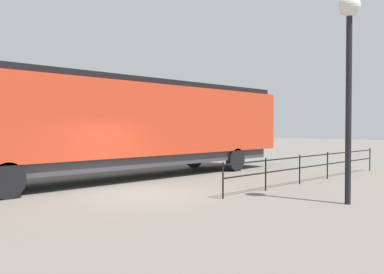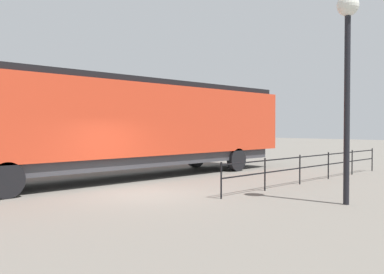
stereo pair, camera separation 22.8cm
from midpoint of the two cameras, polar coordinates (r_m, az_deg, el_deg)
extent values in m
plane|color=#666059|center=(13.56, -7.29, -7.71)|extent=(120.00, 120.00, 0.00)
cube|color=red|center=(17.43, -9.29, 2.30)|extent=(3.07, 17.00, 2.84)
cube|color=black|center=(22.52, 5.77, 1.03)|extent=(2.94, 2.46, 1.99)
cube|color=black|center=(17.52, -9.31, 7.34)|extent=(2.76, 16.32, 0.24)
cube|color=#38383D|center=(17.49, -9.27, -3.10)|extent=(2.76, 15.64, 0.45)
cylinder|color=black|center=(22.12, -0.01, -2.72)|extent=(0.30, 1.10, 1.10)
cylinder|color=black|center=(20.29, 5.60, -3.10)|extent=(0.30, 1.10, 1.10)
cylinder|color=black|center=(13.66, -24.43, -5.43)|extent=(0.30, 1.10, 1.10)
cylinder|color=black|center=(12.29, 20.05, 3.63)|extent=(0.16, 0.16, 5.28)
sphere|color=silver|center=(12.71, 20.17, 16.43)|extent=(0.59, 0.59, 0.59)
cube|color=black|center=(17.05, 15.96, -2.45)|extent=(0.04, 11.10, 0.04)
cube|color=black|center=(17.08, 15.95, -3.81)|extent=(0.04, 11.10, 0.04)
cylinder|color=black|center=(12.51, 3.72, -5.92)|extent=(0.05, 0.05, 1.10)
cylinder|color=black|center=(14.26, 9.56, -5.03)|extent=(0.05, 0.05, 1.10)
cylinder|color=black|center=(16.12, 14.07, -4.31)|extent=(0.05, 0.05, 1.10)
cylinder|color=black|center=(18.07, 17.63, -3.72)|extent=(0.05, 0.05, 1.10)
cylinder|color=black|center=(20.07, 20.48, -3.23)|extent=(0.05, 0.05, 1.10)
cylinder|color=black|center=(22.11, 22.81, -2.83)|extent=(0.05, 0.05, 1.10)
camera|label=1|loc=(0.11, -90.40, -0.01)|focal=39.14mm
camera|label=2|loc=(0.11, 89.60, 0.01)|focal=39.14mm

